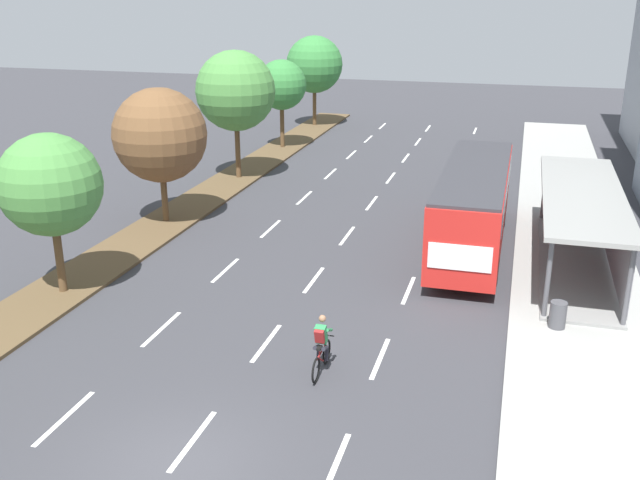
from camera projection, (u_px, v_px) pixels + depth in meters
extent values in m
plane|color=#38383D|center=(176.00, 463.00, 16.33)|extent=(140.00, 140.00, 0.00)
cube|color=brown|center=(205.00, 197.00, 36.58)|extent=(2.60, 52.00, 0.12)
cube|color=#9E9E99|center=(569.00, 227.00, 32.08)|extent=(4.50, 52.00, 0.15)
cube|color=white|center=(65.00, 418.00, 18.04)|extent=(0.14, 2.51, 0.01)
cube|color=white|center=(162.00, 329.00, 22.72)|extent=(0.14, 2.51, 0.01)
cube|color=white|center=(225.00, 270.00, 27.39)|extent=(0.14, 2.51, 0.01)
cube|color=white|center=(271.00, 229.00, 32.07)|extent=(0.14, 2.51, 0.01)
cube|color=white|center=(304.00, 198.00, 36.74)|extent=(0.14, 2.51, 0.01)
cube|color=white|center=(330.00, 174.00, 41.42)|extent=(0.14, 2.51, 0.01)
cube|color=white|center=(351.00, 155.00, 46.09)|extent=(0.14, 2.51, 0.01)
cube|color=white|center=(368.00, 139.00, 50.76)|extent=(0.14, 2.51, 0.01)
cube|color=white|center=(382.00, 126.00, 55.44)|extent=(0.14, 2.51, 0.01)
cube|color=white|center=(193.00, 440.00, 17.15)|extent=(0.14, 2.51, 0.01)
cube|color=white|center=(266.00, 343.00, 21.82)|extent=(0.14, 2.51, 0.01)
cube|color=white|center=(314.00, 280.00, 26.50)|extent=(0.14, 2.51, 0.01)
cube|color=white|center=(347.00, 236.00, 31.17)|extent=(0.14, 2.51, 0.01)
cube|color=white|center=(372.00, 203.00, 35.84)|extent=(0.14, 2.51, 0.01)
cube|color=white|center=(391.00, 178.00, 40.52)|extent=(0.14, 2.51, 0.01)
cube|color=white|center=(406.00, 158.00, 45.19)|extent=(0.14, 2.51, 0.01)
cube|color=white|center=(418.00, 142.00, 49.87)|extent=(0.14, 2.51, 0.01)
cube|color=white|center=(428.00, 128.00, 54.54)|extent=(0.14, 2.51, 0.01)
cube|color=white|center=(335.00, 465.00, 16.25)|extent=(0.14, 2.51, 0.01)
cube|color=white|center=(380.00, 358.00, 20.93)|extent=(0.14, 2.51, 0.01)
cube|color=white|center=(409.00, 290.00, 25.60)|extent=(0.14, 2.51, 0.01)
cube|color=white|center=(428.00, 243.00, 30.27)|extent=(0.14, 2.51, 0.01)
cube|color=white|center=(443.00, 209.00, 34.95)|extent=(0.14, 2.51, 0.01)
cube|color=white|center=(454.00, 182.00, 39.62)|extent=(0.14, 2.51, 0.01)
cube|color=white|center=(462.00, 161.00, 44.30)|extent=(0.14, 2.51, 0.01)
cube|color=white|center=(469.00, 145.00, 48.97)|extent=(0.14, 2.51, 0.01)
cube|color=white|center=(475.00, 131.00, 53.65)|extent=(0.14, 2.51, 0.01)
cube|color=gray|center=(574.00, 262.00, 27.63)|extent=(2.60, 11.19, 0.10)
cylinder|color=#56565B|center=(548.00, 278.00, 22.63)|extent=(0.16, 0.16, 2.60)
cylinder|color=#56565B|center=(544.00, 190.00, 32.33)|extent=(0.16, 0.16, 2.60)
cylinder|color=#56565B|center=(629.00, 286.00, 22.03)|extent=(0.16, 0.16, 2.60)
cylinder|color=#56565B|center=(600.00, 194.00, 31.72)|extent=(0.16, 0.16, 2.60)
cube|color=gray|center=(614.00, 232.00, 26.86)|extent=(0.10, 10.63, 2.34)
cube|color=gray|center=(583.00, 194.00, 26.72)|extent=(2.90, 11.59, 0.16)
cube|color=red|center=(473.00, 205.00, 29.06)|extent=(2.50, 11.20, 2.80)
cube|color=#2D3D4C|center=(475.00, 185.00, 28.78)|extent=(2.54, 10.30, 0.90)
cube|color=#333338|center=(476.00, 170.00, 28.57)|extent=(2.45, 10.98, 0.12)
cube|color=#2D3D4C|center=(483.00, 165.00, 34.04)|extent=(2.25, 0.06, 1.54)
cube|color=white|center=(460.00, 258.00, 24.03)|extent=(2.12, 0.04, 0.90)
cylinder|color=black|center=(453.00, 211.00, 32.94)|extent=(0.30, 1.00, 1.00)
cylinder|color=black|center=(502.00, 215.00, 32.38)|extent=(0.30, 1.00, 1.00)
cylinder|color=black|center=(433.00, 264.00, 26.64)|extent=(0.30, 1.00, 1.00)
cylinder|color=black|center=(494.00, 270.00, 26.08)|extent=(0.30, 1.00, 1.00)
torus|color=black|center=(327.00, 352.00, 20.55)|extent=(0.06, 0.72, 0.72)
torus|color=black|center=(316.00, 370.00, 19.55)|extent=(0.06, 0.72, 0.72)
cylinder|color=maroon|center=(321.00, 352.00, 19.96)|extent=(0.05, 0.94, 0.05)
cylinder|color=maroon|center=(320.00, 359.00, 19.93)|extent=(0.05, 0.57, 0.42)
cylinder|color=maroon|center=(319.00, 355.00, 19.77)|extent=(0.04, 0.04, 0.40)
cube|color=black|center=(319.00, 348.00, 19.70)|extent=(0.12, 0.24, 0.06)
cylinder|color=black|center=(326.00, 335.00, 20.32)|extent=(0.46, 0.04, 0.04)
cube|color=#2D844C|center=(321.00, 334.00, 19.76)|extent=(0.30, 0.36, 0.59)
cube|color=#A82323|center=(320.00, 336.00, 19.61)|extent=(0.26, 0.26, 0.42)
sphere|color=#9E7051|center=(322.00, 319.00, 19.73)|extent=(0.20, 0.20, 0.20)
cylinder|color=#23232D|center=(317.00, 347.00, 19.89)|extent=(0.12, 0.42, 0.25)
cylinder|color=#23232D|center=(318.00, 353.00, 20.14)|extent=(0.10, 0.17, 0.41)
cylinder|color=#23232D|center=(325.00, 348.00, 19.83)|extent=(0.12, 0.42, 0.25)
cylinder|color=#23232D|center=(327.00, 354.00, 20.07)|extent=(0.10, 0.17, 0.41)
cylinder|color=#2D844C|center=(317.00, 328.00, 19.98)|extent=(0.09, 0.47, 0.28)
cylinder|color=#2D844C|center=(329.00, 330.00, 19.90)|extent=(0.09, 0.47, 0.28)
cylinder|color=brown|center=(59.00, 257.00, 24.86)|extent=(0.28, 0.28, 2.52)
sphere|color=#4C8E42|center=(50.00, 185.00, 24.01)|extent=(3.46, 3.46, 3.46)
cylinder|color=brown|center=(164.00, 195.00, 32.45)|extent=(0.28, 0.28, 2.35)
sphere|color=brown|center=(160.00, 135.00, 31.54)|extent=(4.13, 4.13, 4.13)
cylinder|color=brown|center=(238.00, 149.00, 39.74)|extent=(0.28, 0.28, 3.14)
sphere|color=#4C8E42|center=(235.00, 91.00, 38.68)|extent=(4.29, 4.29, 4.29)
cylinder|color=brown|center=(282.00, 125.00, 47.33)|extent=(0.28, 0.28, 2.84)
sphere|color=#38843D|center=(281.00, 85.00, 46.46)|extent=(3.20, 3.20, 3.20)
cylinder|color=brown|center=(315.00, 105.00, 54.85)|extent=(0.28, 0.28, 2.94)
sphere|color=#38843D|center=(314.00, 64.00, 53.84)|extent=(4.20, 4.20, 4.20)
cylinder|color=#4C4C51|center=(558.00, 315.00, 22.36)|extent=(0.52, 0.52, 0.85)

